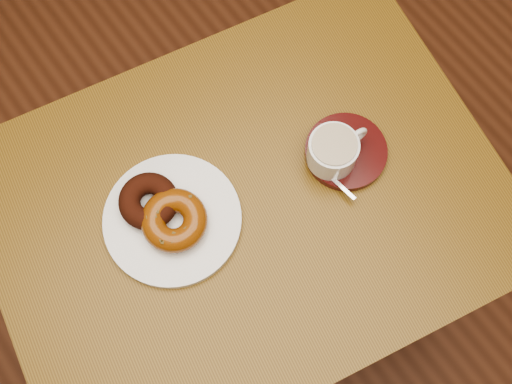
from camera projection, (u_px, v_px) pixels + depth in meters
ground at (178, 298)px, 1.80m from camera, size 6.00×6.00×0.00m
cafe_table at (247, 224)px, 1.18m from camera, size 0.95×0.78×0.79m
donut_plate at (173, 220)px, 1.04m from camera, size 0.26×0.26×0.01m
donut_cinnamon at (149, 201)px, 1.03m from camera, size 0.12×0.12×0.04m
donut_caramel at (174, 220)px, 1.02m from camera, size 0.13×0.13×0.04m
saucer at (346, 152)px, 1.08m from camera, size 0.17×0.17×0.01m
coffee_cup at (333, 151)px, 1.04m from camera, size 0.11×0.08×0.06m
teaspoon at (318, 166)px, 1.06m from camera, size 0.03×0.11×0.01m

